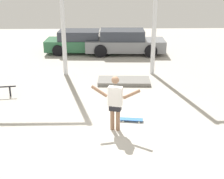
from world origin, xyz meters
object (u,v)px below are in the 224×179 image
object	(u,v)px
skateboarder	(115,101)
parked_car_green	(82,42)
skateboard	(131,119)
manual_pad	(124,81)
parked_car_grey	(124,42)

from	to	relation	value
skateboarder	parked_car_green	xyz separation A→B (m)	(-1.66, 9.69, -0.32)
skateboarder	skateboard	xyz separation A→B (m)	(0.55, 0.55, -0.90)
skateboarder	manual_pad	size ratio (longest dim) A/B	0.77
skateboarder	parked_car_green	size ratio (longest dim) A/B	0.40
manual_pad	parked_car_green	world-z (taller)	parked_car_green
skateboard	manual_pad	xyz separation A→B (m)	(-0.02, 3.71, 0.01)
skateboard	parked_car_green	distance (m)	9.42
skateboard	parked_car_green	bearing A→B (deg)	111.32
parked_car_green	parked_car_grey	distance (m)	2.53
parked_car_grey	parked_car_green	bearing A→B (deg)	173.87
skateboarder	manual_pad	world-z (taller)	skateboarder
parked_car_grey	skateboarder	bearing A→B (deg)	-93.65
manual_pad	parked_car_green	distance (m)	5.88
manual_pad	parked_car_grey	distance (m)	5.14
skateboarder	skateboard	world-z (taller)	skateboarder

